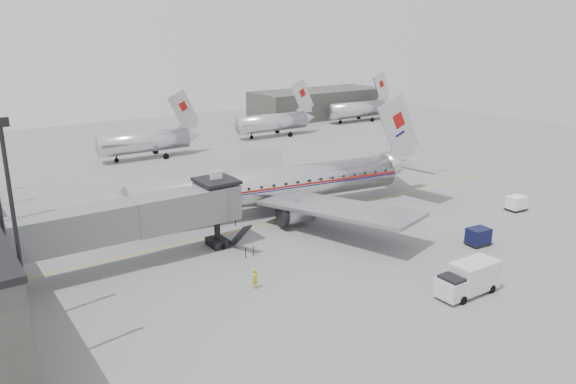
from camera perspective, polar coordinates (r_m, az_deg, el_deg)
name	(u,v)px	position (r m, az deg, el deg)	size (l,w,h in m)	color
ground	(320,237)	(55.09, 3.25, -4.59)	(160.00, 160.00, 0.00)	slate
hangar	(317,103)	(127.49, 3.01, 8.98)	(30.00, 12.00, 6.00)	#3C3A37
apron_line	(308,215)	(61.28, 2.08, -2.34)	(0.15, 60.00, 0.01)	gold
jet_bridge	(138,218)	(49.28, -14.98, -2.57)	(21.00, 6.20, 7.10)	#575A5C
distant_aircraft_near	(146,141)	(89.46, -14.28, 5.05)	(16.39, 3.20, 10.26)	silver
distant_aircraft_mid	(273,122)	(104.38, -1.50, 7.15)	(16.39, 3.20, 10.26)	silver
distant_aircraft_far	(358,109)	(121.86, 7.09, 8.40)	(16.39, 3.20, 10.26)	silver
airliner	(277,185)	(61.42, -1.17, 0.71)	(38.47, 35.44, 12.20)	silver
service_van	(468,278)	(45.50, 17.83, -8.35)	(5.34, 2.17, 2.51)	silver
baggage_cart_navy	(478,236)	(55.70, 18.77, -4.28)	(2.27, 1.83, 1.66)	black
baggage_cart_white	(516,203)	(67.44, 22.19, -1.04)	(2.23, 1.78, 1.63)	white
ramp_worker	(255,279)	(44.52, -3.36, -8.77)	(0.61, 0.40, 1.68)	gold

